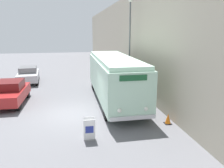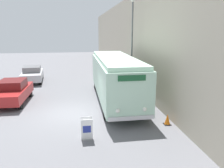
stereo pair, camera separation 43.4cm
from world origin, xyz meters
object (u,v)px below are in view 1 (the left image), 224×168
vintage_bus (114,76)px  parked_car_mid (28,75)px  streetlamp (130,33)px  sign_board (89,129)px  traffic_cone (168,119)px  parked_car_near (10,92)px

vintage_bus → parked_car_mid: vintage_bus is taller
vintage_bus → streetlamp: streetlamp is taller
sign_board → parked_car_mid: (-4.74, 12.64, 0.27)m
parked_car_mid → traffic_cone: parked_car_mid is taller
parked_car_near → traffic_cone: 10.44m
vintage_bus → traffic_cone: size_ratio=16.46×
parked_car_near → parked_car_mid: size_ratio=0.97×
parked_car_mid → streetlamp: bearing=-33.2°
parked_car_mid → traffic_cone: (9.03, -11.65, -0.49)m
streetlamp → traffic_cone: size_ratio=12.74×
parked_car_mid → parked_car_near: bearing=-96.1°
vintage_bus → traffic_cone: (2.04, -4.49, -1.48)m
parked_car_near → parked_car_mid: (0.06, 6.54, -0.04)m
sign_board → parked_car_mid: 13.51m
sign_board → parked_car_near: bearing=128.2°
traffic_cone → vintage_bus: bearing=114.4°
parked_car_near → vintage_bus: bearing=-3.9°
vintage_bus → sign_board: size_ratio=9.15×
sign_board → streetlamp: bearing=63.4°
sign_board → streetlamp: streetlamp is taller
sign_board → parked_car_mid: bearing=110.6°
parked_car_near → sign_board: bearing=-50.7°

